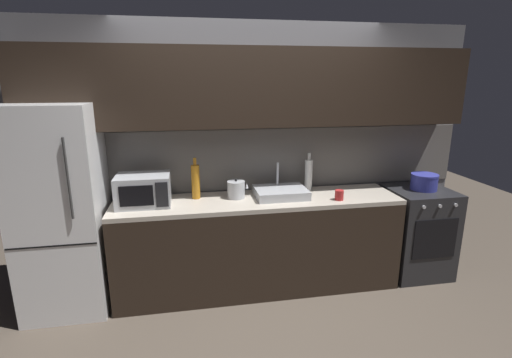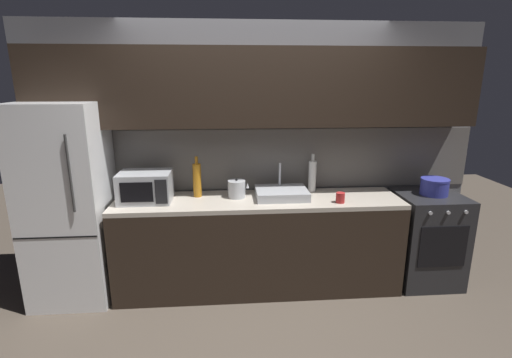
# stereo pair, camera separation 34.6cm
# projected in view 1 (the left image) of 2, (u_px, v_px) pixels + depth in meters

# --- Properties ---
(ground_plane) EXTENTS (10.00, 10.00, 0.00)m
(ground_plane) POSITION_uv_depth(u_px,v_px,m) (280.00, 347.00, 2.89)
(ground_plane) COLOR #4C4238
(back_wall) EXTENTS (4.38, 0.44, 2.50)m
(back_wall) POSITION_uv_depth(u_px,v_px,m) (253.00, 125.00, 3.63)
(back_wall) COLOR slate
(back_wall) RESTS_ON ground
(counter_run) EXTENTS (2.64, 0.60, 0.90)m
(counter_run) POSITION_uv_depth(u_px,v_px,m) (258.00, 244.00, 3.63)
(counter_run) COLOR black
(counter_run) RESTS_ON ground
(refrigerator) EXTENTS (0.68, 0.69, 1.79)m
(refrigerator) POSITION_uv_depth(u_px,v_px,m) (62.00, 210.00, 3.22)
(refrigerator) COLOR white
(refrigerator) RESTS_ON ground
(oven_range) EXTENTS (0.60, 0.62, 0.90)m
(oven_range) POSITION_uv_depth(u_px,v_px,m) (416.00, 231.00, 3.92)
(oven_range) COLOR #232326
(oven_range) RESTS_ON ground
(microwave) EXTENTS (0.46, 0.35, 0.27)m
(microwave) POSITION_uv_depth(u_px,v_px,m) (144.00, 190.00, 3.32)
(microwave) COLOR #A8AAAF
(microwave) RESTS_ON counter_run
(sink_basin) EXTENTS (0.48, 0.38, 0.30)m
(sink_basin) POSITION_uv_depth(u_px,v_px,m) (281.00, 192.00, 3.57)
(sink_basin) COLOR #ADAFB5
(sink_basin) RESTS_ON counter_run
(kettle) EXTENTS (0.20, 0.16, 0.18)m
(kettle) POSITION_uv_depth(u_px,v_px,m) (236.00, 190.00, 3.52)
(kettle) COLOR #B7BABF
(kettle) RESTS_ON counter_run
(wine_bottle_amber) EXTENTS (0.08, 0.08, 0.38)m
(wine_bottle_amber) POSITION_uv_depth(u_px,v_px,m) (196.00, 181.00, 3.49)
(wine_bottle_amber) COLOR #B27019
(wine_bottle_amber) RESTS_ON counter_run
(wine_bottle_white) EXTENTS (0.08, 0.08, 0.37)m
(wine_bottle_white) POSITION_uv_depth(u_px,v_px,m) (308.00, 174.00, 3.77)
(wine_bottle_white) COLOR silver
(wine_bottle_white) RESTS_ON counter_run
(mug_red) EXTENTS (0.08, 0.08, 0.09)m
(mug_red) POSITION_uv_depth(u_px,v_px,m) (339.00, 195.00, 3.47)
(mug_red) COLOR #A82323
(mug_red) RESTS_ON counter_run
(cooking_pot) EXTENTS (0.26, 0.26, 0.16)m
(cooking_pot) POSITION_uv_depth(u_px,v_px,m) (424.00, 182.00, 3.79)
(cooking_pot) COLOR #333899
(cooking_pot) RESTS_ON oven_range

